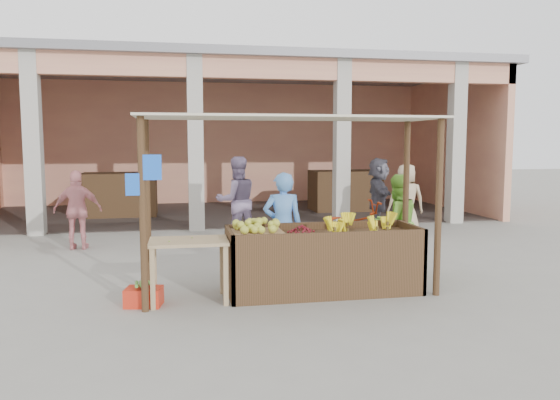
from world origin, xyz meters
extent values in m
plane|color=gray|center=(0.00, 0.00, 0.00)|extent=(60.00, 60.00, 0.00)
cube|color=#ECA37B|center=(0.00, 11.40, 2.00)|extent=(14.00, 0.20, 4.00)
cube|color=#ECA37B|center=(6.90, 8.50, 2.00)|extent=(0.20, 6.00, 4.00)
cube|color=#ECA37B|center=(0.00, 5.65, 3.75)|extent=(14.00, 0.30, 0.50)
cube|color=slate|center=(0.00, 8.50, 4.10)|extent=(14.40, 6.40, 0.20)
cube|color=#AEAA9F|center=(-4.50, 5.65, 2.00)|extent=(0.35, 0.35, 4.00)
cube|color=#AEAA9F|center=(-1.00, 5.65, 2.00)|extent=(0.35, 0.35, 4.00)
cube|color=#AEAA9F|center=(2.50, 5.65, 2.00)|extent=(0.35, 0.35, 4.00)
cube|color=#AEAA9F|center=(5.50, 5.65, 2.00)|extent=(0.35, 0.35, 4.00)
cube|color=#4E321F|center=(-3.00, 8.50, 0.60)|extent=(2.00, 1.20, 1.20)
cube|color=#4E321F|center=(3.50, 8.50, 0.60)|extent=(2.00, 1.20, 1.20)
cube|color=#4E321F|center=(0.50, 0.00, 0.40)|extent=(2.60, 0.95, 0.80)
cylinder|color=#4E321F|center=(-1.85, -0.45, 1.18)|extent=(0.09, 0.09, 2.35)
cylinder|color=#4E321F|center=(1.95, -0.45, 1.18)|extent=(0.09, 0.09, 2.35)
cylinder|color=#4E321F|center=(-1.85, 0.60, 1.18)|extent=(0.09, 0.09, 2.35)
cylinder|color=#4E321F|center=(1.95, 0.60, 1.18)|extent=(0.09, 0.09, 2.35)
cube|color=beige|center=(0.05, 0.08, 2.37)|extent=(4.00, 1.35, 0.03)
cube|color=blue|center=(-1.73, -0.45, 1.75)|extent=(0.22, 0.08, 0.30)
cube|color=blue|center=(-1.95, -0.45, 1.55)|extent=(0.18, 0.07, 0.26)
cube|color=#98714E|center=(-0.41, 0.04, 0.83)|extent=(0.71, 0.61, 0.06)
ellipsoid|color=yellow|center=(-0.41, 0.04, 0.93)|extent=(0.60, 0.53, 0.13)
ellipsoid|color=maroon|center=(0.20, 0.00, 0.87)|extent=(0.41, 0.34, 0.13)
cube|color=tan|center=(-1.31, -0.11, 0.78)|extent=(1.00, 0.67, 0.04)
cube|color=tan|center=(-1.76, -0.40, 0.38)|extent=(0.06, 0.06, 0.76)
cube|color=tan|center=(-0.87, -0.40, 0.38)|extent=(0.06, 0.06, 0.76)
cube|color=tan|center=(-1.76, 0.17, 0.38)|extent=(0.06, 0.06, 0.76)
cube|color=tan|center=(-0.87, 0.17, 0.38)|extent=(0.06, 0.06, 0.76)
cube|color=red|center=(-1.88, -0.21, 0.12)|extent=(0.50, 0.40, 0.23)
ellipsoid|color=maroon|center=(2.73, 5.40, 0.29)|extent=(0.43, 0.43, 0.59)
ellipsoid|color=maroon|center=(3.07, 5.45, 0.29)|extent=(0.43, 0.43, 0.59)
ellipsoid|color=maroon|center=(2.91, 5.69, 0.29)|extent=(0.43, 0.43, 0.59)
ellipsoid|color=maroon|center=(2.53, 5.54, 0.29)|extent=(0.43, 0.43, 0.59)
imported|color=#5594E7|center=(0.09, 0.77, 0.86)|extent=(0.69, 0.54, 1.71)
imported|color=#73BA35|center=(1.95, 0.94, 0.81)|extent=(0.85, 0.58, 1.63)
imported|color=maroon|center=(1.47, 2.03, 0.53)|extent=(0.76, 2.06, 1.06)
imported|color=#DA8689|center=(-3.31, 3.77, 0.81)|extent=(0.97, 0.54, 1.62)
imported|color=tan|center=(3.43, 3.93, 0.88)|extent=(0.94, 0.71, 1.76)
imported|color=#45434E|center=(3.20, 4.97, 0.89)|extent=(1.18, 1.77, 1.77)
imported|color=slate|center=(-0.27, 3.72, 0.96)|extent=(1.03, 0.72, 1.93)
camera|label=1|loc=(-1.45, -7.08, 2.05)|focal=35.00mm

